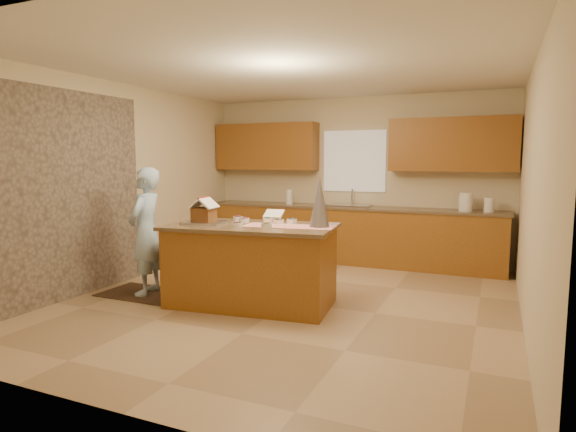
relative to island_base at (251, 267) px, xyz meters
The scene contains 28 objects.
floor 0.63m from the island_base, 35.66° to the left, with size 5.50×5.50×0.00m, color tan.
ceiling 2.30m from the island_base, 35.66° to the left, with size 5.50×5.50×0.00m, color silver.
wall_back 3.17m from the island_base, 83.10° to the left, with size 5.50×5.50×0.00m, color beige.
wall_front 2.67m from the island_base, 81.67° to the right, with size 5.50×5.50×0.00m, color beige.
wall_left 2.33m from the island_base, behind, with size 5.50×5.50×0.00m, color beige.
wall_right 3.01m from the island_base, ahead, with size 5.50×5.50×0.00m, color beige.
stone_accent 2.33m from the island_base, 165.72° to the right, with size 2.50×2.50×0.00m, color gray.
window_curtain 3.24m from the island_base, 83.03° to the left, with size 1.05×0.03×1.00m, color white.
back_counter_base 2.74m from the island_base, 82.34° to the left, with size 4.80×0.60×0.88m, color #954F1E.
back_counter_top 2.77m from the island_base, 82.34° to the left, with size 4.85×0.63×0.04m, color brown.
upper_cabinet_left 3.40m from the island_base, 112.72° to the left, with size 1.85×0.35×0.80m, color brown.
upper_cabinet_right 3.71m from the island_base, 55.94° to the left, with size 1.85×0.35×0.80m, color brown.
sink 2.77m from the island_base, 82.34° to the left, with size 0.70×0.45×0.12m, color silver.
faucet 2.98m from the island_base, 82.82° to the left, with size 0.03×0.03×0.28m, color silver.
island_base is the anchor object (origin of this frame).
island_top 0.47m from the island_base, behind, with size 1.91×1.00×0.04m, color brown.
table_runner 0.67m from the island_base, ahead, with size 1.02×0.37×0.01m, color #BB0E0D.
baking_tray 0.75m from the island_base, 167.79° to the right, with size 0.47×0.35×0.03m, color silver.
cookbook 0.71m from the island_base, 75.47° to the left, with size 0.22×0.02×0.18m, color white.
tinsel_tree 1.10m from the island_base, 10.68° to the left, with size 0.22×0.22×0.56m, color #B2B0BC.
rug 1.51m from the island_base, behind, with size 1.07×0.69×0.01m, color black.
boy 1.44m from the island_base, behind, with size 0.57×0.38×1.57m, color #AACFF2.
canister_a 3.50m from the island_base, 51.85° to the left, with size 0.17×0.17×0.23m, color white.
canister_b 3.51m from the island_base, 51.57° to the left, with size 0.19×0.19×0.27m, color white.
canister_c 3.71m from the island_base, 47.71° to the left, with size 0.14×0.14×0.21m, color white.
paper_towel 2.86m from the island_base, 104.41° to the left, with size 0.11×0.11×0.25m, color white.
gingerbread_house 0.84m from the island_base, 167.79° to the right, with size 0.31×0.32×0.29m.
candy_bowls 0.53m from the island_base, 54.47° to the left, with size 0.81×0.63×0.06m.
Camera 1 is at (2.20, -5.06, 1.68)m, focal length 29.95 mm.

